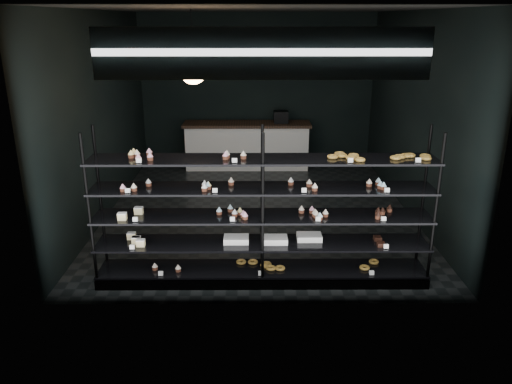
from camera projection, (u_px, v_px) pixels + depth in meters
room at (259, 116)px, 7.98m from camera, size 5.01×6.01×3.20m
display_shelf at (260, 233)px, 5.99m from camera, size 4.00×0.50×1.91m
signage at (262, 54)px, 4.84m from camera, size 3.30×0.05×0.50m
pendant_lamp at (193, 70)px, 6.29m from camera, size 0.34×0.34×0.90m
service_counter at (247, 145)px, 10.70m from camera, size 2.69×0.65×1.23m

